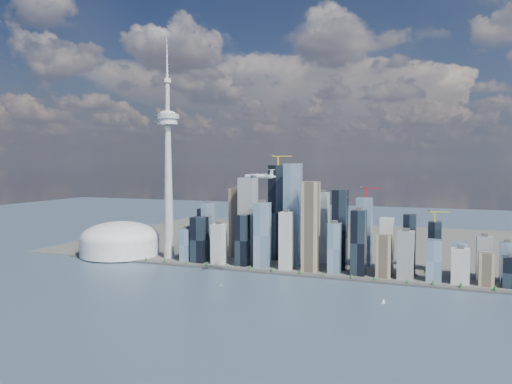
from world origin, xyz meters
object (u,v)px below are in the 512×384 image
at_px(needle_tower, 168,165).
at_px(dome_stadium, 120,241).
at_px(airplane, 260,176).
at_px(sailboat_west, 221,284).
at_px(sailboat_east, 383,302).

height_order(needle_tower, dome_stadium, needle_tower).
distance_m(needle_tower, airplane, 354.14).
bearing_deg(sailboat_west, airplane, 44.24).
bearing_deg(needle_tower, sailboat_west, -39.89).
distance_m(sailboat_west, sailboat_east, 312.73).
height_order(sailboat_west, sailboat_east, sailboat_east).
bearing_deg(needle_tower, airplane, -29.15).
height_order(airplane, sailboat_east, airplane).
distance_m(needle_tower, sailboat_west, 388.83).
xyz_separation_m(needle_tower, airplane, (308.80, -172.26, -19.57)).
relative_size(dome_stadium, sailboat_west, 23.60).
distance_m(dome_stadium, sailboat_east, 720.21).
bearing_deg(needle_tower, sailboat_east, -20.72).
distance_m(airplane, sailboat_west, 226.40).
bearing_deg(sailboat_east, dome_stadium, 141.31).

